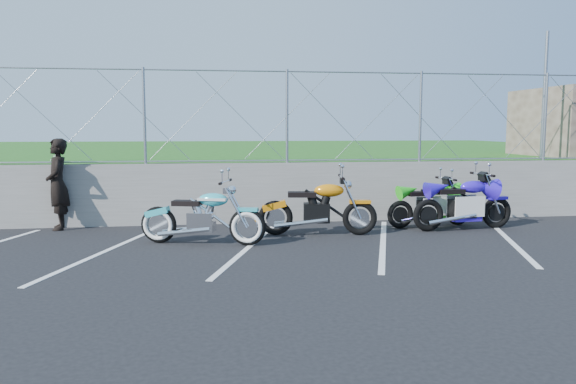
{
  "coord_description": "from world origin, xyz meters",
  "views": [
    {
      "loc": [
        -0.64,
        -8.57,
        2.06
      ],
      "look_at": [
        0.72,
        1.3,
        0.91
      ],
      "focal_mm": 35.0,
      "sensor_mm": 36.0,
      "label": 1
    }
  ],
  "objects": [
    {
      "name": "sign_pole",
      "position": [
        7.2,
        3.9,
        2.8
      ],
      "size": [
        0.08,
        0.08,
        3.0
      ],
      "primitive_type": "cylinder",
      "color": "gray",
      "rests_on": "grass_field"
    },
    {
      "name": "parking_lines",
      "position": [
        1.2,
        1.0,
        0.0
      ],
      "size": [
        18.29,
        4.31,
        0.01
      ],
      "color": "silver",
      "rests_on": "ground"
    },
    {
      "name": "chain_link_fence",
      "position": [
        0.0,
        3.5,
        2.3
      ],
      "size": [
        28.0,
        0.03,
        2.0
      ],
      "color": "gray",
      "rests_on": "retaining_wall"
    },
    {
      "name": "person_standing",
      "position": [
        -3.71,
        3.2,
        0.92
      ],
      "size": [
        0.58,
        0.75,
        1.84
      ],
      "primitive_type": "imported",
      "rotation": [
        0.0,
        0.0,
        -1.34
      ],
      "color": "black",
      "rests_on": "ground"
    },
    {
      "name": "naked_orange",
      "position": [
        1.4,
        1.89,
        0.49
      ],
      "size": [
        2.28,
        0.77,
        1.14
      ],
      "rotation": [
        0.0,
        0.0,
        -0.14
      ],
      "color": "black",
      "rests_on": "ground"
    },
    {
      "name": "retaining_wall",
      "position": [
        0.0,
        3.5,
        0.65
      ],
      "size": [
        30.0,
        0.22,
        1.3
      ],
      "primitive_type": "cube",
      "color": "slate",
      "rests_on": "ground"
    },
    {
      "name": "sportbike_blue",
      "position": [
        4.42,
        2.05,
        0.49
      ],
      "size": [
        2.19,
        0.78,
        1.13
      ],
      "rotation": [
        0.0,
        0.0,
        0.1
      ],
      "color": "black",
      "rests_on": "ground"
    },
    {
      "name": "ground",
      "position": [
        0.0,
        0.0,
        0.0
      ],
      "size": [
        90.0,
        90.0,
        0.0
      ],
      "primitive_type": "plane",
      "color": "black",
      "rests_on": "ground"
    },
    {
      "name": "cruiser_turquoise",
      "position": [
        -0.78,
        1.32,
        0.45
      ],
      "size": [
        2.22,
        0.84,
        1.13
      ],
      "rotation": [
        0.0,
        0.0,
        -0.28
      ],
      "color": "black",
      "rests_on": "ground"
    },
    {
      "name": "sportbike_green",
      "position": [
        3.89,
        2.47,
        0.44
      ],
      "size": [
        1.94,
        0.69,
        1.01
      ],
      "rotation": [
        0.0,
        0.0,
        0.16
      ],
      "color": "black",
      "rests_on": "ground"
    },
    {
      "name": "grass_field",
      "position": [
        0.0,
        13.5,
        0.65
      ],
      "size": [
        30.0,
        20.0,
        1.3
      ],
      "primitive_type": "cube",
      "color": "#1B4F15",
      "rests_on": "ground"
    }
  ]
}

